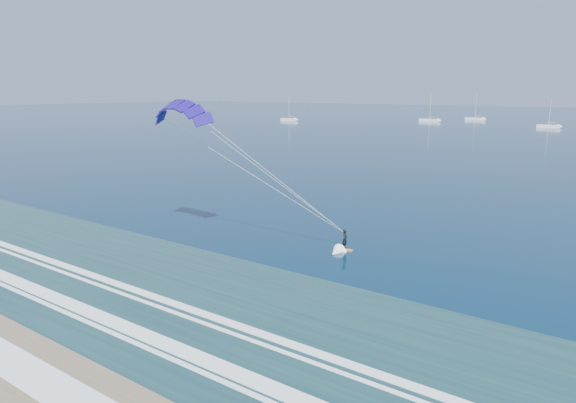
% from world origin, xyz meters
% --- Properties ---
extents(kitesurfer_rig, '(17.18, 9.64, 13.98)m').
position_xyz_m(kitesurfer_rig, '(3.22, 22.31, 7.13)').
color(kitesurfer_rig, orange).
rests_on(kitesurfer_rig, ground).
extents(sailboat_0, '(7.91, 2.40, 10.87)m').
position_xyz_m(sailboat_0, '(-104.40, 177.19, 0.68)').
color(sailboat_0, silver).
rests_on(sailboat_0, ground).
extents(sailboat_1, '(8.96, 2.40, 12.27)m').
position_xyz_m(sailboat_1, '(-51.53, 209.39, 0.69)').
color(sailboat_1, silver).
rests_on(sailboat_1, ground).
extents(sailboat_2, '(8.62, 2.40, 11.63)m').
position_xyz_m(sailboat_2, '(-38.57, 232.41, 0.68)').
color(sailboat_2, silver).
rests_on(sailboat_2, ground).
extents(sailboat_3, '(7.65, 2.40, 10.77)m').
position_xyz_m(sailboat_3, '(-2.26, 197.76, 0.68)').
color(sailboat_3, silver).
rests_on(sailboat_3, ground).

